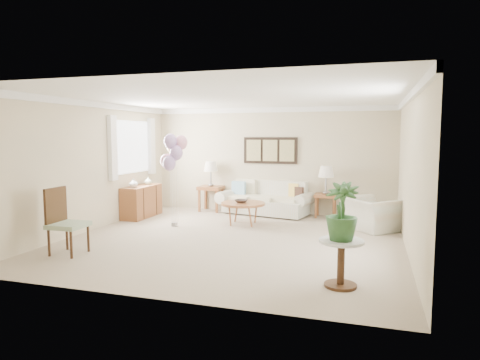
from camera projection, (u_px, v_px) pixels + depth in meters
The scene contains 18 objects.
ground_plane at pixel (233, 240), 7.88m from camera, with size 6.00×6.00×0.00m, color tan.
room_shell at pixel (229, 151), 7.83m from camera, with size 6.04×6.04×2.60m.
wall_art_triptych at pixel (270, 150), 10.53m from camera, with size 1.35×0.06×0.65m.
sofa at pixel (266, 201), 10.44m from camera, with size 2.38×1.23×0.82m.
end_table_left at pixel (211, 190), 10.86m from camera, with size 0.58×0.53×0.64m.
end_table_right at pixel (326, 198), 10.03m from camera, with size 0.51×0.46×0.55m.
lamp_left at pixel (211, 167), 10.80m from camera, with size 0.36×0.36×0.63m.
lamp_right at pixel (326, 173), 9.97m from camera, with size 0.37×0.37×0.66m.
coffee_table at pixel (243, 204), 9.20m from camera, with size 0.95×0.95×0.48m.
decor_bowl at pixel (241, 201), 9.17m from camera, with size 0.27×0.27×0.07m, color #322925.
armchair at pixel (371, 214), 8.69m from camera, with size 1.01×0.88×0.65m, color beige.
side_table at pixel (341, 251), 5.39m from camera, with size 0.56×0.56×0.61m.
potted_plant at pixel (342, 211), 5.32m from camera, with size 0.41×0.41×0.73m, color #274E25.
accent_chair at pixel (64, 220), 6.91m from camera, with size 0.55×0.55×1.08m.
credenza at pixel (142, 201), 10.07m from camera, with size 0.46×1.20×0.74m.
vase_white at pixel (133, 183), 9.66m from camera, with size 0.20×0.20×0.20m, color silver.
vase_sage at pixel (148, 181), 10.29m from camera, with size 0.17×0.17×0.18m, color silver.
balloon_cluster at pixel (173, 152), 8.92m from camera, with size 0.53×0.52×1.96m.
Camera 1 is at (2.41, -7.34, 1.91)m, focal length 32.00 mm.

